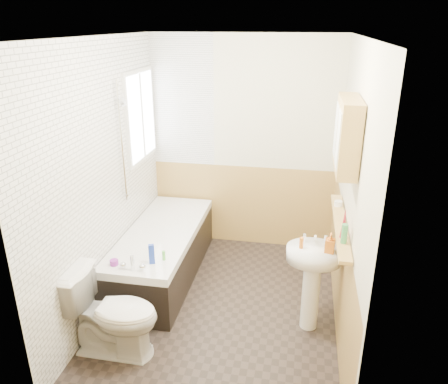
{
  "coord_description": "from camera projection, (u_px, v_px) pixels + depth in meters",
  "views": [
    {
      "loc": [
        0.68,
        -3.51,
        2.62
      ],
      "look_at": [
        0.0,
        0.15,
        1.15
      ],
      "focal_mm": 35.0,
      "sensor_mm": 36.0,
      "label": 1
    }
  ],
  "objects": [
    {
      "name": "floor",
      "position": [
        221.0,
        306.0,
        4.29
      ],
      "size": [
        2.8,
        2.8,
        0.0
      ],
      "primitive_type": "plane",
      "color": "black",
      "rests_on": "ground"
    },
    {
      "name": "wall_left",
      "position": [
        103.0,
        180.0,
        4.02
      ],
      "size": [
        0.02,
        2.8,
        2.5
      ],
      "primitive_type": "cube",
      "color": "beige",
      "rests_on": "ground"
    },
    {
      "name": "pine_shelf",
      "position": [
        340.0,
        225.0,
        3.69
      ],
      "size": [
        0.1,
        1.3,
        0.03
      ],
      "primitive_type": "cube",
      "color": "tan",
      "rests_on": "wall_right"
    },
    {
      "name": "blue_gel",
      "position": [
        152.0,
        254.0,
        3.95
      ],
      "size": [
        0.06,
        0.05,
        0.19
      ],
      "primitive_type": "cube",
      "rotation": [
        0.0,
        0.0,
        0.37
      ],
      "color": "#19339E",
      "rests_on": "bathtub"
    },
    {
      "name": "tile_return_back",
      "position": [
        182.0,
        101.0,
        5.04
      ],
      "size": [
        0.75,
        0.01,
        1.5
      ],
      "primitive_type": "cube",
      "color": "white",
      "rests_on": "wall_back"
    },
    {
      "name": "window",
      "position": [
        141.0,
        116.0,
        4.73
      ],
      "size": [
        0.03,
        0.79,
        0.99
      ],
      "color": "white",
      "rests_on": "wall_left"
    },
    {
      "name": "bathtub",
      "position": [
        163.0,
        252.0,
        4.71
      ],
      "size": [
        0.7,
        1.81,
        0.69
      ],
      "color": "black",
      "rests_on": "floor"
    },
    {
      "name": "wainscot_front",
      "position": [
        181.0,
        370.0,
        2.83
      ],
      "size": [
        2.2,
        0.01,
        1.0
      ],
      "primitive_type": "cube",
      "color": "tan",
      "rests_on": "wall_front"
    },
    {
      "name": "wainscot_right",
      "position": [
        340.0,
        273.0,
        3.92
      ],
      "size": [
        0.01,
        2.8,
        1.0
      ],
      "primitive_type": "cube",
      "color": "tan",
      "rests_on": "wall_right"
    },
    {
      "name": "shower_riser",
      "position": [
        122.0,
        133.0,
        4.19
      ],
      "size": [
        0.1,
        0.08,
        1.2
      ],
      "color": "silver",
      "rests_on": "wall_left"
    },
    {
      "name": "soap_bottle",
      "position": [
        330.0,
        248.0,
        3.64
      ],
      "size": [
        0.11,
        0.18,
        0.08
      ],
      "primitive_type": "imported",
      "rotation": [
        0.0,
        0.0,
        -0.19
      ],
      "color": "orange",
      "rests_on": "sink"
    },
    {
      "name": "ceiling",
      "position": [
        220.0,
        37.0,
        3.37
      ],
      "size": [
        2.8,
        2.8,
        0.0
      ],
      "primitive_type": "plane",
      "rotation": [
        3.14,
        0.0,
        0.0
      ],
      "color": "white",
      "rests_on": "ground"
    },
    {
      "name": "green_bottle",
      "position": [
        344.0,
        223.0,
        3.39
      ],
      "size": [
        0.06,
        0.06,
        0.25
      ],
      "primitive_type": "cone",
      "rotation": [
        0.0,
        0.0,
        -0.34
      ],
      "color": "maroon",
      "rests_on": "pine_shelf"
    },
    {
      "name": "foam_can",
      "position": [
        344.0,
        234.0,
        3.33
      ],
      "size": [
        0.06,
        0.06,
        0.16
      ],
      "primitive_type": "cylinder",
      "rotation": [
        0.0,
        0.0,
        -0.27
      ],
      "color": "#388447",
      "rests_on": "pine_shelf"
    },
    {
      "name": "wainscot_back",
      "position": [
        242.0,
        205.0,
        5.37
      ],
      "size": [
        2.2,
        0.01,
        1.0
      ],
      "primitive_type": "cube",
      "color": "tan",
      "rests_on": "wall_back"
    },
    {
      "name": "clear_bottle",
      "position": [
        301.0,
        243.0,
        3.69
      ],
      "size": [
        0.04,
        0.04,
        0.1
      ],
      "primitive_type": "cylinder",
      "rotation": [
        0.0,
        0.0,
        -0.13
      ],
      "color": "orange",
      "rests_on": "sink"
    },
    {
      "name": "sink",
      "position": [
        313.0,
        271.0,
        3.8
      ],
      "size": [
        0.47,
        0.38,
        0.92
      ],
      "rotation": [
        0.0,
        0.0,
        0.13
      ],
      "color": "white",
      "rests_on": "floor"
    },
    {
      "name": "medicine_cabinet",
      "position": [
        347.0,
        135.0,
        3.34
      ],
      "size": [
        0.16,
        0.62,
        0.56
      ],
      "color": "tan",
      "rests_on": "wall_right"
    },
    {
      "name": "wall_back",
      "position": [
        244.0,
        145.0,
        5.12
      ],
      "size": [
        2.2,
        0.02,
        2.5
      ],
      "primitive_type": "cube",
      "color": "beige",
      "rests_on": "ground"
    },
    {
      "name": "black_jar",
      "position": [
        338.0,
        203.0,
        4.01
      ],
      "size": [
        0.08,
        0.08,
        0.05
      ],
      "primitive_type": "cylinder",
      "rotation": [
        0.0,
        0.0,
        0.07
      ],
      "color": "silver",
      "rests_on": "pine_shelf"
    },
    {
      "name": "wall_right",
      "position": [
        351.0,
        196.0,
        3.64
      ],
      "size": [
        0.02,
        2.8,
        2.5
      ],
      "primitive_type": "cube",
      "color": "beige",
      "rests_on": "ground"
    },
    {
      "name": "wall_front",
      "position": [
        175.0,
        272.0,
        2.54
      ],
      "size": [
        2.2,
        0.02,
        2.5
      ],
      "primitive_type": "cube",
      "color": "beige",
      "rests_on": "ground"
    },
    {
      "name": "cream_jar",
      "position": [
        114.0,
        262.0,
        3.95
      ],
      "size": [
        0.08,
        0.08,
        0.05
      ],
      "primitive_type": "cylinder",
      "rotation": [
        0.0,
        0.0,
        0.07
      ],
      "color": "purple",
      "rests_on": "bathtub"
    },
    {
      "name": "toilet",
      "position": [
        113.0,
        313.0,
        3.58
      ],
      "size": [
        0.78,
        0.44,
        0.76
      ],
      "primitive_type": "imported",
      "rotation": [
        0.0,
        0.0,
        1.56
      ],
      "color": "white",
      "rests_on": "floor"
    },
    {
      "name": "orange_bottle",
      "position": [
        164.0,
        255.0,
        4.03
      ],
      "size": [
        0.03,
        0.03,
        0.09
      ],
      "primitive_type": "cylinder",
      "rotation": [
        0.0,
        0.0,
        0.08
      ],
      "color": "#59C647",
      "rests_on": "bathtub"
    },
    {
      "name": "tile_cladding_left",
      "position": [
        105.0,
        180.0,
        4.01
      ],
      "size": [
        0.01,
        2.8,
        2.5
      ],
      "primitive_type": "cube",
      "color": "white",
      "rests_on": "wall_left"
    }
  ]
}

